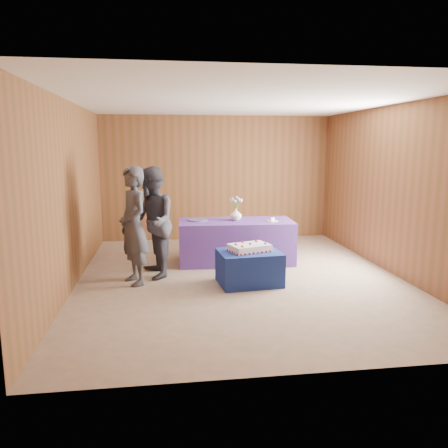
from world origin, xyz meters
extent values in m
plane|color=gray|center=(0.00, 0.00, 0.00)|extent=(6.00, 6.00, 0.00)
cube|color=brown|center=(0.00, 3.00, 1.35)|extent=(5.00, 0.04, 2.70)
cube|color=brown|center=(0.00, -3.00, 1.35)|extent=(5.00, 0.04, 2.70)
cube|color=brown|center=(-2.50, 0.00, 1.35)|extent=(0.04, 6.00, 2.70)
cube|color=brown|center=(2.50, 0.00, 1.35)|extent=(0.04, 6.00, 2.70)
cube|color=white|center=(0.00, 0.00, 2.70)|extent=(5.00, 6.00, 0.04)
cube|color=navy|center=(0.09, -0.32, 0.25)|extent=(0.96, 0.78, 0.50)
cube|color=#523798|center=(0.09, 0.94, 0.38)|extent=(2.04, 0.99, 0.75)
cube|color=white|center=(0.09, -0.30, 0.55)|extent=(0.66, 0.55, 0.10)
sphere|color=#B60E24|center=(-0.12, -0.57, 0.52)|extent=(0.03, 0.03, 0.03)
sphere|color=#B60E24|center=(0.43, -0.39, 0.52)|extent=(0.03, 0.03, 0.03)
sphere|color=#B60E24|center=(-0.24, -0.21, 0.52)|extent=(0.03, 0.03, 0.03)
sphere|color=#B60E24|center=(0.30, -0.03, 0.52)|extent=(0.03, 0.03, 0.03)
sphere|color=#B60E24|center=(-0.04, -0.45, 0.62)|extent=(0.03, 0.03, 0.03)
cone|color=#166225|center=(-0.01, -0.45, 0.61)|extent=(0.02, 0.03, 0.02)
sphere|color=#B60E24|center=(0.21, -0.17, 0.62)|extent=(0.03, 0.03, 0.03)
cone|color=#166225|center=(0.23, -0.17, 0.61)|extent=(0.02, 0.03, 0.02)
sphere|color=#B60E24|center=(0.09, -0.30, 0.62)|extent=(0.03, 0.03, 0.03)
cone|color=#166225|center=(0.12, -0.30, 0.61)|extent=(0.02, 0.03, 0.02)
imported|color=white|center=(0.10, 0.98, 0.86)|extent=(0.21, 0.21, 0.21)
cylinder|color=#306829|center=(0.14, 0.98, 1.04)|extent=(0.01, 0.01, 0.16)
sphere|color=#C1AADC|center=(0.19, 0.98, 1.12)|extent=(0.05, 0.05, 0.05)
cylinder|color=#306829|center=(0.13, 1.00, 1.04)|extent=(0.01, 0.01, 0.16)
sphere|color=silver|center=(0.17, 1.04, 1.12)|extent=(0.05, 0.05, 0.05)
cylinder|color=#306829|center=(0.11, 1.02, 1.04)|extent=(0.01, 0.01, 0.16)
sphere|color=#C1AADC|center=(0.13, 1.07, 1.12)|extent=(0.05, 0.05, 0.05)
cylinder|color=#306829|center=(0.09, 1.02, 1.04)|extent=(0.01, 0.01, 0.16)
sphere|color=silver|center=(0.07, 1.07, 1.12)|extent=(0.05, 0.05, 0.05)
cylinder|color=#306829|center=(0.07, 1.00, 1.04)|extent=(0.01, 0.01, 0.16)
sphere|color=#C1AADC|center=(0.02, 1.04, 1.12)|extent=(0.05, 0.05, 0.05)
cylinder|color=#306829|center=(0.06, 0.98, 1.04)|extent=(0.01, 0.01, 0.16)
sphere|color=silver|center=(0.01, 0.98, 1.12)|extent=(0.05, 0.05, 0.05)
cylinder|color=#306829|center=(0.07, 0.96, 1.04)|extent=(0.01, 0.01, 0.16)
sphere|color=#C1AADC|center=(0.02, 0.93, 1.12)|extent=(0.05, 0.05, 0.05)
cylinder|color=#306829|center=(0.09, 0.95, 1.04)|extent=(0.01, 0.01, 0.16)
sphere|color=silver|center=(0.07, 0.89, 1.12)|extent=(0.05, 0.05, 0.05)
cylinder|color=#306829|center=(0.11, 0.95, 1.04)|extent=(0.01, 0.01, 0.16)
sphere|color=#C1AADC|center=(0.13, 0.89, 1.12)|extent=(0.05, 0.05, 0.05)
cylinder|color=#306829|center=(0.13, 0.96, 1.04)|extent=(0.01, 0.01, 0.16)
sphere|color=silver|center=(0.17, 0.93, 1.12)|extent=(0.05, 0.05, 0.05)
cylinder|color=#5D4E9C|center=(-0.57, 1.04, 0.76)|extent=(0.43, 0.43, 0.02)
cylinder|color=silver|center=(0.71, 0.79, 0.76)|extent=(0.22, 0.22, 0.01)
cube|color=white|center=(0.71, 0.79, 0.79)|extent=(0.08, 0.08, 0.06)
sphere|color=#B60E24|center=(0.71, 0.77, 0.83)|extent=(0.02, 0.02, 0.02)
cube|color=#B9B9BE|center=(0.77, 0.63, 0.75)|extent=(0.26, 0.08, 0.00)
imported|color=#3B3C46|center=(-1.62, -0.07, 0.88)|extent=(0.65, 0.76, 1.76)
imported|color=#393742|center=(-1.36, 0.22, 0.87)|extent=(0.81, 0.96, 1.75)
camera|label=1|loc=(-1.15, -6.55, 2.06)|focal=35.00mm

